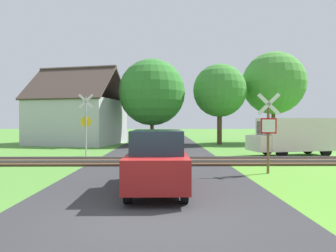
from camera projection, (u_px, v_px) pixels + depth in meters
The scene contains 11 objects.
ground_plane at pixel (150, 217), 6.32m from camera, with size 160.00×160.00×0.00m, color #4C8433.
road_asphalt at pixel (153, 194), 8.32m from camera, with size 6.67×80.00×0.01m, color #2D2D30.
rail_track at pixel (158, 161), 14.85m from camera, with size 60.00×2.60×0.22m.
stop_sign_near at pixel (268, 128), 11.64m from camera, with size 0.87×0.19×3.14m.
crossing_sign_far at pixel (86, 121), 17.75m from camera, with size 0.86×0.21×3.69m.
house at pixel (78, 120), 27.40m from camera, with size 8.90×8.33×7.07m.
tree_right at pixel (220, 91), 26.81m from camera, with size 4.76×4.76×7.21m.
tree_center at pixel (152, 92), 26.57m from camera, with size 5.89×5.89×7.59m.
tree_far at pixel (274, 83), 28.55m from camera, with size 5.93×5.93×8.68m.
mail_truck at pixel (293, 135), 17.74m from camera, with size 5.17×2.81×2.24m.
parked_car at pixel (157, 160), 8.73m from camera, with size 1.65×4.01×1.78m.
Camera 1 is at (0.30, -6.30, 2.02)m, focal length 32.00 mm.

